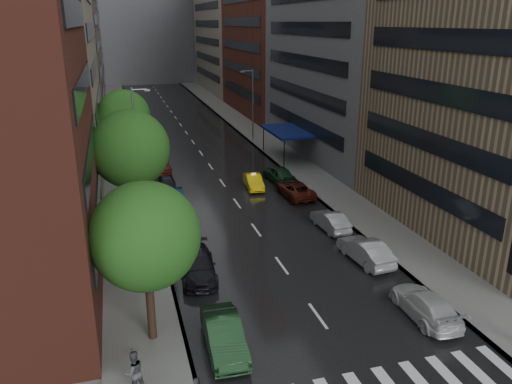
# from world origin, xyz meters

# --- Properties ---
(ground) EXTENTS (220.00, 220.00, 0.00)m
(ground) POSITION_xyz_m (0.00, 0.00, 0.00)
(ground) COLOR gray
(ground) RESTS_ON ground
(road) EXTENTS (14.00, 140.00, 0.01)m
(road) POSITION_xyz_m (0.00, 50.00, 0.01)
(road) COLOR black
(road) RESTS_ON ground
(sidewalk_left) EXTENTS (4.00, 140.00, 0.15)m
(sidewalk_left) POSITION_xyz_m (-9.00, 50.00, 0.07)
(sidewalk_left) COLOR gray
(sidewalk_left) RESTS_ON ground
(sidewalk_right) EXTENTS (4.00, 140.00, 0.15)m
(sidewalk_right) POSITION_xyz_m (9.00, 50.00, 0.07)
(sidewalk_right) COLOR gray
(sidewalk_right) RESTS_ON ground
(buildings_left) EXTENTS (8.00, 108.00, 38.00)m
(buildings_left) POSITION_xyz_m (-15.00, 58.79, 15.99)
(buildings_left) COLOR maroon
(buildings_left) RESTS_ON ground
(buildings_right) EXTENTS (8.05, 109.10, 36.00)m
(buildings_right) POSITION_xyz_m (15.00, 56.70, 15.03)
(buildings_right) COLOR #937A5B
(buildings_right) RESTS_ON ground
(building_far) EXTENTS (40.00, 14.00, 32.00)m
(building_far) POSITION_xyz_m (0.00, 118.00, 16.00)
(building_far) COLOR slate
(building_far) RESTS_ON ground
(tree_near) EXTENTS (5.08, 5.08, 8.10)m
(tree_near) POSITION_xyz_m (-8.60, 4.26, 5.54)
(tree_near) COLOR #382619
(tree_near) RESTS_ON ground
(tree_mid) EXTENTS (5.64, 5.64, 9.00)m
(tree_mid) POSITION_xyz_m (-8.60, 18.71, 6.16)
(tree_mid) COLOR #382619
(tree_mid) RESTS_ON ground
(tree_far) EXTENTS (5.30, 5.30, 8.45)m
(tree_far) POSITION_xyz_m (-8.60, 34.66, 5.78)
(tree_far) COLOR #382619
(tree_far) RESTS_ON ground
(taxi) EXTENTS (1.73, 4.11, 1.32)m
(taxi) POSITION_xyz_m (2.47, 25.60, 0.66)
(taxi) COLOR yellow
(taxi) RESTS_ON ground
(parked_cars_left) EXTENTS (2.44, 35.78, 1.58)m
(parked_cars_left) POSITION_xyz_m (-5.40, 17.48, 0.76)
(parked_cars_left) COLOR #1D4021
(parked_cars_left) RESTS_ON ground
(parked_cars_right) EXTENTS (2.46, 29.47, 1.58)m
(parked_cars_right) POSITION_xyz_m (5.40, 15.43, 0.73)
(parked_cars_right) COLOR silver
(parked_cars_right) RESTS_ON ground
(ped_black_umbrella) EXTENTS (1.11, 0.99, 2.09)m
(ped_black_umbrella) POSITION_xyz_m (-9.62, 0.67, 1.38)
(ped_black_umbrella) COLOR #4C4C51
(ped_black_umbrella) RESTS_ON sidewalk_left
(street_lamp_left) EXTENTS (1.74, 0.22, 9.00)m
(street_lamp_left) POSITION_xyz_m (-7.72, 30.00, 4.89)
(street_lamp_left) COLOR gray
(street_lamp_left) RESTS_ON sidewalk_left
(street_lamp_right) EXTENTS (1.74, 0.22, 9.00)m
(street_lamp_right) POSITION_xyz_m (7.72, 45.00, 4.89)
(street_lamp_right) COLOR gray
(street_lamp_right) RESTS_ON sidewalk_right
(awning) EXTENTS (4.00, 8.00, 3.12)m
(awning) POSITION_xyz_m (8.98, 35.00, 3.13)
(awning) COLOR navy
(awning) RESTS_ON sidewalk_right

